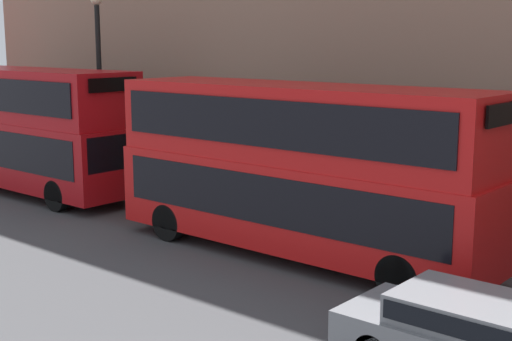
# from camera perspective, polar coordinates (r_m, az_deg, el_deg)

# --- Properties ---
(bus_second_in_queue) EXTENTS (2.59, 10.15, 4.25)m
(bus_second_in_queue) POSITION_cam_1_polar(r_m,az_deg,el_deg) (17.39, 3.41, 0.59)
(bus_second_in_queue) COLOR red
(bus_second_in_queue) RESTS_ON ground
(bus_third_in_queue) EXTENTS (2.59, 10.52, 4.33)m
(bus_third_in_queue) POSITION_cam_1_polar(r_m,az_deg,el_deg) (26.56, -18.27, 3.57)
(bus_third_in_queue) COLOR #A80F14
(bus_third_in_queue) RESTS_ON ground
(car_hatchback) EXTENTS (1.86, 4.57, 1.33)m
(car_hatchback) POSITION_cam_1_polar(r_m,az_deg,el_deg) (12.01, 17.51, -12.59)
(car_hatchback) COLOR slate
(car_hatchback) RESTS_ON ground
(street_lamp) EXTENTS (0.44, 0.44, 6.93)m
(street_lamp) POSITION_cam_1_polar(r_m,az_deg,el_deg) (25.72, -12.43, 7.79)
(street_lamp) COLOR black
(street_lamp) RESTS_ON ground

